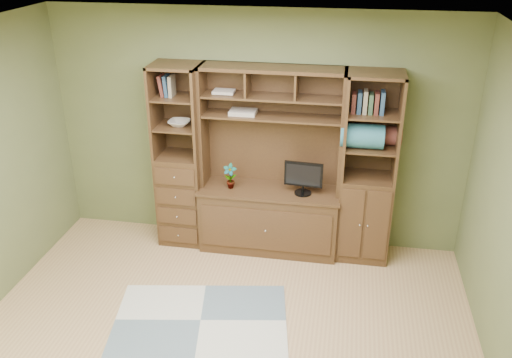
% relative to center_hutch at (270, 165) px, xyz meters
% --- Properties ---
extents(room, '(4.60, 4.10, 2.64)m').
position_rel_center_hutch_xyz_m(room, '(-0.18, -1.73, 0.28)').
color(room, tan).
rests_on(room, ground).
extents(center_hutch, '(1.54, 0.53, 2.05)m').
position_rel_center_hutch_xyz_m(center_hutch, '(0.00, 0.00, 0.00)').
color(center_hutch, '#432B17').
rests_on(center_hutch, ground).
extents(left_tower, '(0.50, 0.45, 2.05)m').
position_rel_center_hutch_xyz_m(left_tower, '(-1.00, 0.04, 0.00)').
color(left_tower, '#432B17').
rests_on(left_tower, ground).
extents(right_tower, '(0.55, 0.45, 2.05)m').
position_rel_center_hutch_xyz_m(right_tower, '(1.02, 0.04, 0.00)').
color(right_tower, '#432B17').
rests_on(right_tower, ground).
extents(rug, '(1.74, 1.30, 0.01)m').
position_rel_center_hutch_xyz_m(rug, '(-0.43, -1.37, -1.02)').
color(rug, '#A0A6A5').
rests_on(rug, ground).
extents(monitor, '(0.42, 0.21, 0.50)m').
position_rel_center_hutch_xyz_m(monitor, '(0.36, -0.03, -0.05)').
color(monitor, black).
rests_on(monitor, center_hutch).
extents(orchid, '(0.15, 0.10, 0.28)m').
position_rel_center_hutch_xyz_m(orchid, '(-0.43, -0.03, -0.16)').
color(orchid, '#9A5D34').
rests_on(orchid, center_hutch).
extents(magazines, '(0.28, 0.20, 0.04)m').
position_rel_center_hutch_xyz_m(magazines, '(-0.30, 0.09, 0.54)').
color(magazines, '#AEA194').
rests_on(magazines, center_hutch).
extents(bowl, '(0.23, 0.23, 0.06)m').
position_rel_center_hutch_xyz_m(bowl, '(-0.98, 0.04, 0.39)').
color(bowl, beige).
rests_on(bowl, left_tower).
extents(blanket_teal, '(0.43, 0.25, 0.25)m').
position_rel_center_hutch_xyz_m(blanket_teal, '(0.93, -0.01, 0.39)').
color(blanket_teal, '#2D6977').
rests_on(blanket_teal, right_tower).
extents(blanket_red, '(0.35, 0.19, 0.19)m').
position_rel_center_hutch_xyz_m(blanket_red, '(1.16, 0.12, 0.36)').
color(blanket_red, brown).
rests_on(blanket_red, right_tower).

